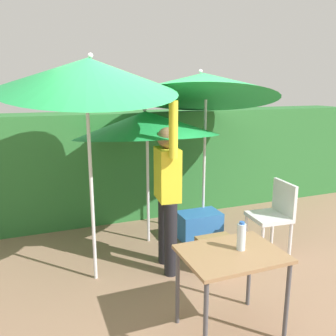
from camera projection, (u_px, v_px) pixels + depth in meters
ground_plane at (178, 268)px, 4.00m from camera, size 24.00×24.00×0.00m
hedge_row at (131, 164)px, 5.54m from camera, size 8.00×0.70×1.63m
umbrella_rainbow at (88, 75)px, 3.31m from camera, size 1.73×1.75×2.43m
umbrella_orange at (203, 86)px, 4.54m from camera, size 2.01×1.97×2.46m
umbrella_yellow at (146, 124)px, 4.34m from camera, size 1.80×1.82×1.80m
person_vendor at (167, 189)px, 3.79m from camera, size 0.26×0.56×1.88m
chair_plastic at (274, 213)px, 4.28m from camera, size 0.47×0.47×0.89m
cooler_box at (199, 225)px, 4.75m from camera, size 0.56×0.36×0.36m
crate_cardboard at (217, 253)px, 4.00m from camera, size 0.41×0.35×0.33m
folding_table at (232, 262)px, 2.82m from camera, size 0.80×0.60×0.72m
bottle_water at (241, 236)px, 2.82m from camera, size 0.07×0.07×0.24m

